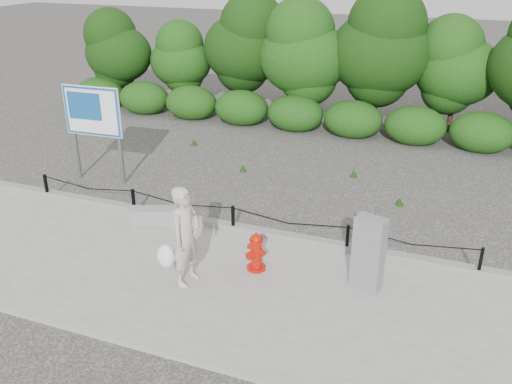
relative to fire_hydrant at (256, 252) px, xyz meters
The scene contains 10 objects.
ground 1.68m from the fire_hydrant, 128.73° to the left, with size 90.00×90.00×0.00m, color #2D2B28.
sidewalk 1.32m from the fire_hydrant, 144.04° to the right, with size 14.00×4.00×0.08m, color gray.
curb 1.69m from the fire_hydrant, 127.65° to the left, with size 14.00×0.22×0.14m, color slate.
chain_barrier 1.62m from the fire_hydrant, 128.73° to the left, with size 10.06×0.06×0.60m.
treeline 10.40m from the fire_hydrant, 90.21° to the left, with size 20.07×3.62×4.60m.
fire_hydrant is the anchor object (origin of this frame).
pedestrian 1.45m from the fire_hydrant, 140.36° to the right, with size 0.80×0.75×1.89m.
concrete_block 3.01m from the fire_hydrant, 160.28° to the left, with size 1.07×0.37×0.34m, color gray.
utility_cabinet 2.10m from the fire_hydrant, ahead, with size 0.59×0.44×1.54m.
advertising_sign 6.33m from the fire_hydrant, 153.47° to the left, with size 1.61×0.20×2.57m.
Camera 1 is at (4.18, -9.57, 5.67)m, focal length 38.00 mm.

